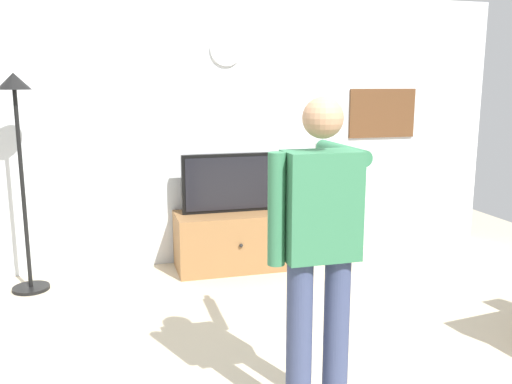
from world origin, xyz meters
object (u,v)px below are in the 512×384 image
at_px(framed_picture, 382,113).
at_px(tv_stand, 234,240).
at_px(wall_clock, 226,50).
at_px(floor_lamp, 18,138).
at_px(television, 233,183).
at_px(person_standing_nearer_lamp, 319,243).

bearing_deg(framed_picture, tv_stand, -170.31).
bearing_deg(tv_stand, framed_picture, 9.69).
bearing_deg(wall_clock, floor_lamp, -168.06).
relative_size(tv_stand, floor_lamp, 0.60).
height_order(wall_clock, floor_lamp, wall_clock).
relative_size(television, framed_picture, 1.31).
relative_size(floor_lamp, person_standing_nearer_lamp, 1.09).
height_order(television, floor_lamp, floor_lamp).
bearing_deg(wall_clock, framed_picture, 0.17).
relative_size(television, person_standing_nearer_lamp, 0.57).
bearing_deg(framed_picture, wall_clock, -179.83).
height_order(framed_picture, floor_lamp, floor_lamp).
relative_size(framed_picture, person_standing_nearer_lamp, 0.44).
distance_m(framed_picture, person_standing_nearer_lamp, 3.44).
relative_size(wall_clock, floor_lamp, 0.17).
bearing_deg(wall_clock, television, -90.00).
bearing_deg(tv_stand, floor_lamp, -176.63).
bearing_deg(person_standing_nearer_lamp, floor_lamp, 125.99).
distance_m(wall_clock, framed_picture, 1.84).
distance_m(tv_stand, television, 0.58).
bearing_deg(wall_clock, person_standing_nearer_lamp, -92.60).
bearing_deg(tv_stand, television, 90.00).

